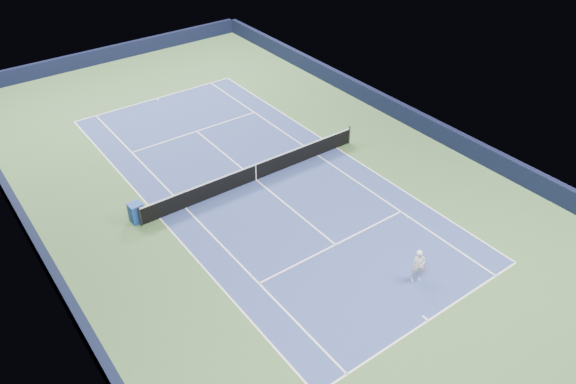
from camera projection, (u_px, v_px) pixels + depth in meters
ground at (256, 180)px, 29.22m from camera, size 40.00×40.00×0.00m
wall_far at (109, 54)px, 41.93m from camera, size 22.00×0.35×1.10m
wall_right at (404, 113)px, 34.12m from camera, size 0.35×40.00×1.10m
wall_left at (42, 254)px, 23.68m from camera, size 0.35×40.00×1.10m
court_surface at (256, 180)px, 29.22m from camera, size 10.97×23.77×0.01m
baseline_far at (156, 98)px, 37.03m from camera, size 10.97×0.08×0.00m
baseline_near at (428, 320)px, 21.40m from camera, size 10.97×0.08×0.00m
sideline_doubles_right at (336, 148)px, 31.86m from camera, size 0.08×23.77×0.00m
sideline_doubles_left at (160, 218)px, 26.57m from camera, size 0.08×23.77×0.00m
sideline_singles_right at (318, 155)px, 31.20m from camera, size 0.08×23.77×0.00m
sideline_singles_left at (186, 208)px, 27.23m from camera, size 0.08×23.77×0.00m
service_line_far at (197, 131)px, 33.42m from camera, size 8.23×0.08×0.00m
service_line_near at (335, 245)px, 25.01m from camera, size 8.23×0.08×0.00m
center_service_line at (256, 180)px, 29.22m from camera, size 0.08×12.80×0.00m
center_mark_far at (157, 99)px, 36.93m from camera, size 0.08×0.30×0.00m
center_mark_near at (425, 318)px, 21.50m from camera, size 0.08×0.30×0.00m
tennis_net at (256, 172)px, 28.93m from camera, size 12.90×0.10×1.07m
sponsor_cube at (136, 213)px, 26.12m from camera, size 0.65×0.59×0.99m
tennis_player at (418, 266)px, 22.75m from camera, size 0.79×1.32×2.63m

